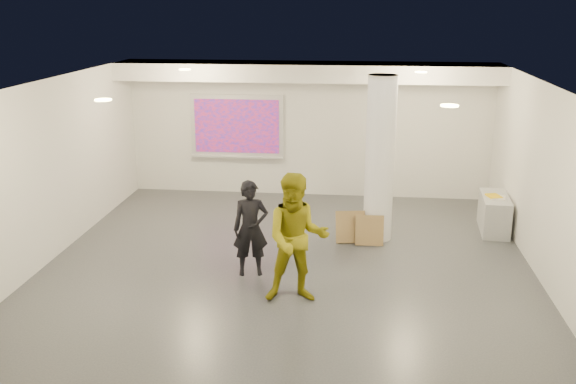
# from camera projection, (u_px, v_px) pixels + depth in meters

# --- Properties ---
(floor) EXTENTS (8.00, 9.00, 0.01)m
(floor) POSITION_uv_depth(u_px,v_px,m) (285.00, 273.00, 10.34)
(floor) COLOR #35393D
(floor) RESTS_ON ground
(ceiling) EXTENTS (8.00, 9.00, 0.01)m
(ceiling) POSITION_uv_depth(u_px,v_px,m) (285.00, 86.00, 9.49)
(ceiling) COLOR silver
(ceiling) RESTS_ON floor
(wall_back) EXTENTS (8.00, 0.01, 3.00)m
(wall_back) POSITION_uv_depth(u_px,v_px,m) (308.00, 129.00, 14.20)
(wall_back) COLOR silver
(wall_back) RESTS_ON floor
(wall_front) EXTENTS (8.00, 0.01, 3.00)m
(wall_front) POSITION_uv_depth(u_px,v_px,m) (226.00, 321.00, 5.62)
(wall_front) COLOR silver
(wall_front) RESTS_ON floor
(wall_left) EXTENTS (0.01, 9.00, 3.00)m
(wall_left) POSITION_uv_depth(u_px,v_px,m) (39.00, 176.00, 10.34)
(wall_left) COLOR silver
(wall_left) RESTS_ON floor
(wall_right) EXTENTS (0.01, 9.00, 3.00)m
(wall_right) POSITION_uv_depth(u_px,v_px,m) (553.00, 192.00, 9.49)
(wall_right) COLOR silver
(wall_right) RESTS_ON floor
(soffit_band) EXTENTS (8.00, 1.10, 0.36)m
(soffit_band) POSITION_uv_depth(u_px,v_px,m) (307.00, 72.00, 13.30)
(soffit_band) COLOR white
(soffit_band) RESTS_ON ceiling
(downlight_nw) EXTENTS (0.22, 0.22, 0.02)m
(downlight_nw) POSITION_uv_depth(u_px,v_px,m) (185.00, 69.00, 12.11)
(downlight_nw) COLOR #FFF282
(downlight_nw) RESTS_ON ceiling
(downlight_ne) EXTENTS (0.22, 0.22, 0.02)m
(downlight_ne) POSITION_uv_depth(u_px,v_px,m) (421.00, 72.00, 11.64)
(downlight_ne) COLOR #FFF282
(downlight_ne) RESTS_ON ceiling
(downlight_sw) EXTENTS (0.22, 0.22, 0.02)m
(downlight_sw) POSITION_uv_depth(u_px,v_px,m) (103.00, 100.00, 8.30)
(downlight_sw) COLOR #FFF282
(downlight_sw) RESTS_ON ceiling
(downlight_se) EXTENTS (0.22, 0.22, 0.02)m
(downlight_se) POSITION_uv_depth(u_px,v_px,m) (450.00, 106.00, 7.83)
(downlight_se) COLOR #FFF282
(downlight_se) RESTS_ON ceiling
(column) EXTENTS (0.52, 0.52, 3.00)m
(column) POSITION_uv_depth(u_px,v_px,m) (380.00, 159.00, 11.47)
(column) COLOR white
(column) RESTS_ON floor
(projection_screen) EXTENTS (2.10, 0.13, 1.42)m
(projection_screen) POSITION_uv_depth(u_px,v_px,m) (237.00, 127.00, 14.32)
(projection_screen) COLOR silver
(projection_screen) RESTS_ON wall_back
(credenza) EXTENTS (0.58, 1.21, 0.69)m
(credenza) POSITION_uv_depth(u_px,v_px,m) (494.00, 214.00, 12.18)
(credenza) COLOR #989B9E
(credenza) RESTS_ON floor
(papers_stack) EXTENTS (0.30, 0.35, 0.02)m
(papers_stack) POSITION_uv_depth(u_px,v_px,m) (499.00, 198.00, 11.97)
(papers_stack) COLOR silver
(papers_stack) RESTS_ON credenza
(postit_pad) EXTENTS (0.30, 0.35, 0.03)m
(postit_pad) POSITION_uv_depth(u_px,v_px,m) (494.00, 196.00, 12.04)
(postit_pad) COLOR #DEB00C
(postit_pad) RESTS_ON credenza
(cardboard_back) EXTENTS (0.51, 0.17, 0.55)m
(cardboard_back) POSITION_uv_depth(u_px,v_px,m) (369.00, 230.00, 11.48)
(cardboard_back) COLOR olive
(cardboard_back) RESTS_ON floor
(cardboard_front) EXTENTS (0.56, 0.32, 0.57)m
(cardboard_front) POSITION_uv_depth(u_px,v_px,m) (350.00, 227.00, 11.62)
(cardboard_front) COLOR olive
(cardboard_front) RESTS_ON floor
(woman) EXTENTS (0.63, 0.49, 1.54)m
(woman) POSITION_uv_depth(u_px,v_px,m) (251.00, 228.00, 10.11)
(woman) COLOR black
(woman) RESTS_ON floor
(man) EXTENTS (1.02, 0.85, 1.91)m
(man) POSITION_uv_depth(u_px,v_px,m) (297.00, 238.00, 9.15)
(man) COLOR #958C11
(man) RESTS_ON floor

